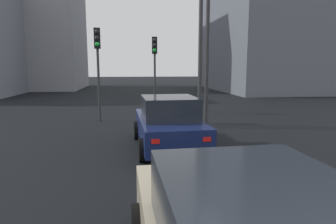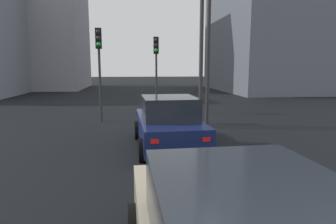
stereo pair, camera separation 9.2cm
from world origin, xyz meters
name	(u,v)px [view 1 (the left image)]	position (x,y,z in m)	size (l,w,h in m)	color
car_navy_lead	(168,124)	(8.30, -0.05, 0.77)	(4.09, 2.09, 1.63)	#141E4C
traffic_light_near_left	(155,59)	(15.46, -0.30, 2.97)	(0.33, 0.30, 4.13)	#2D2D30
traffic_light_near_right	(98,55)	(13.05, 2.49, 3.04)	(0.32, 0.30, 4.24)	#2D2D30
street_lamp_kerbside	(201,11)	(11.26, -1.78, 4.75)	(0.56, 0.36, 8.16)	#2D2D30
street_lamp_far	(208,29)	(11.63, -2.17, 4.09)	(0.56, 0.36, 6.89)	#2D2D30
building_facade_left	(271,7)	(29.71, -14.00, 8.91)	(14.55, 10.96, 17.81)	slate
building_facade_center	(51,16)	(36.18, 10.00, 8.51)	(10.82, 6.64, 17.02)	gray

